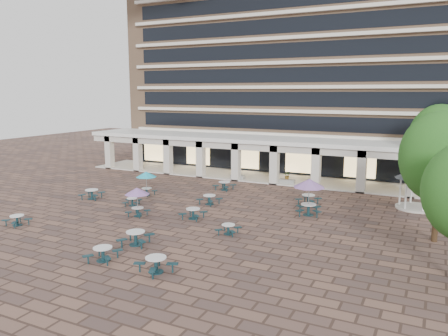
{
  "coord_description": "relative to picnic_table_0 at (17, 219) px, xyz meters",
  "views": [
    {
      "loc": [
        16.57,
        -28.51,
        9.17
      ],
      "look_at": [
        1.1,
        3.0,
        3.04
      ],
      "focal_mm": 35.0,
      "sensor_mm": 36.0,
      "label": 1
    }
  ],
  "objects": [
    {
      "name": "planter_right",
      "position": [
        12.59,
        21.49,
        0.09
      ],
      "size": [
        1.5,
        0.78,
        1.27
      ],
      "color": "gray",
      "rests_on": "ground"
    },
    {
      "name": "picnic_table_6",
      "position": [
        6.15,
        5.53,
        1.42
      ],
      "size": [
        1.88,
        1.88,
        2.17
      ],
      "rotation": [
        0.0,
        0.0,
        0.05
      ],
      "color": "#13323A",
      "rests_on": "ground"
    },
    {
      "name": "picnic_table_12",
      "position": [
        8.08,
        16.32,
        0.06
      ],
      "size": [
        1.96,
        1.96,
        0.81
      ],
      "rotation": [
        0.0,
        0.0,
        -0.11
      ],
      "color": "#13323A",
      "rests_on": "ground"
    },
    {
      "name": "picnic_table_7",
      "position": [
        14.04,
        4.75,
        -0.03
      ],
      "size": [
        1.55,
        1.55,
        0.66
      ],
      "rotation": [
        0.0,
        0.0,
        0.06
      ],
      "color": "#13323A",
      "rests_on": "ground"
    },
    {
      "name": "picnic_table_5",
      "position": [
        3.85,
        7.83,
        -0.04
      ],
      "size": [
        1.77,
        1.77,
        0.64
      ],
      "rotation": [
        0.0,
        0.0,
        0.43
      ],
      "color": "#13323A",
      "rests_on": "ground"
    },
    {
      "name": "picnic_table_1",
      "position": [
        9.83,
        -2.41,
        0.04
      ],
      "size": [
        1.99,
        1.99,
        0.78
      ],
      "rotation": [
        0.0,
        0.0,
        0.21
      ],
      "color": "#13323A",
      "rests_on": "ground"
    },
    {
      "name": "picnic_table_9",
      "position": [
        9.31,
        11.0,
        0.04
      ],
      "size": [
        1.96,
        1.96,
        0.78
      ],
      "rotation": [
        0.0,
        0.0,
        -0.18
      ],
      "color": "#13323A",
      "rests_on": "ground"
    },
    {
      "name": "picnic_table_0",
      "position": [
        0.0,
        0.0,
        0.0
      ],
      "size": [
        1.75,
        1.75,
        0.71
      ],
      "rotation": [
        0.0,
        0.0,
        -0.14
      ],
      "color": "#13323A",
      "rests_on": "ground"
    },
    {
      "name": "picnic_table_10",
      "position": [
        10.21,
        6.78,
        0.04
      ],
      "size": [
        1.78,
        1.78,
        0.78
      ],
      "rotation": [
        0.0,
        0.0,
        0.02
      ],
      "color": "#13323A",
      "rests_on": "ground"
    },
    {
      "name": "picnic_table_11",
      "position": [
        17.52,
        11.45,
        1.93
      ],
      "size": [
        2.4,
        2.4,
        2.77
      ],
      "rotation": [
        0.0,
        0.0,
        0.27
      ],
      "color": "#13323A",
      "rests_on": "ground"
    },
    {
      "name": "gazebo",
      "position": [
        24.76,
        17.09,
        2.1
      ],
      "size": [
        3.6,
        3.6,
        3.35
      ],
      "rotation": [
        0.0,
        0.0,
        -0.12
      ],
      "color": "beige",
      "rests_on": "ground"
    },
    {
      "name": "planter_left",
      "position": [
        7.11,
        21.49,
        0.14
      ],
      "size": [
        1.5,
        0.73,
        1.33
      ],
      "color": "gray",
      "rests_on": "ground"
    },
    {
      "name": "picnic_table_13",
      "position": [
        16.63,
        14.64,
        0.06
      ],
      "size": [
        2.01,
        2.01,
        0.81
      ],
      "rotation": [
        0.0,
        0.0,
        -0.17
      ],
      "color": "#13323A",
      "rests_on": "ground"
    },
    {
      "name": "tree_east_a",
      "position": [
        26.14,
        9.13,
        4.87
      ],
      "size": [
        4.87,
        4.87,
        8.11
      ],
      "color": "#3F2E19",
      "rests_on": "ground"
    },
    {
      "name": "picnic_table_3",
      "position": [
        13.34,
        -2.41,
        0.07
      ],
      "size": [
        2.23,
        2.23,
        0.82
      ],
      "rotation": [
        0.0,
        0.0,
        -0.37
      ],
      "color": "#13323A",
      "rests_on": "ground"
    },
    {
      "name": "picnic_table_2",
      "position": [
        9.87,
        0.44,
        0.09
      ],
      "size": [
        2.23,
        2.23,
        0.86
      ],
      "rotation": [
        0.0,
        0.0,
        0.25
      ],
      "color": "#13323A",
      "rests_on": "ground"
    },
    {
      "name": "picnic_table_8",
      "position": [
        -0.73,
        8.12,
        0.07
      ],
      "size": [
        2.17,
        2.17,
        0.83
      ],
      "rotation": [
        0.0,
        0.0,
        0.26
      ],
      "color": "#13323A",
      "rests_on": "ground"
    },
    {
      "name": "ground",
      "position": [
        9.27,
        8.59,
        -0.43
      ],
      "size": [
        120.0,
        120.0,
        0.0
      ],
      "primitive_type": "plane",
      "color": "brown",
      "rests_on": "ground"
    },
    {
      "name": "picnic_table_4",
      "position": [
        2.74,
        11.35,
        1.4
      ],
      "size": [
        1.86,
        1.86,
        2.15
      ],
      "rotation": [
        0.0,
        0.0,
        -0.07
      ],
      "color": "#13323A",
      "rests_on": "ground"
    },
    {
      "name": "retail_arcade",
      "position": [
        9.27,
        23.39,
        2.57
      ],
      "size": [
        42.0,
        6.6,
        4.4
      ],
      "color": "white",
      "rests_on": "ground"
    },
    {
      "name": "tree_east_c",
      "position": [
        25.97,
        21.32,
        4.92
      ],
      "size": [
        4.91,
        4.91,
        8.19
      ],
      "color": "#3F2E19",
      "rests_on": "ground"
    },
    {
      "name": "apartment_building",
      "position": [
        9.27,
        34.06,
        12.17
      ],
      "size": [
        40.0,
        15.5,
        25.2
      ],
      "color": "#A47C5C",
      "rests_on": "ground"
    }
  ]
}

